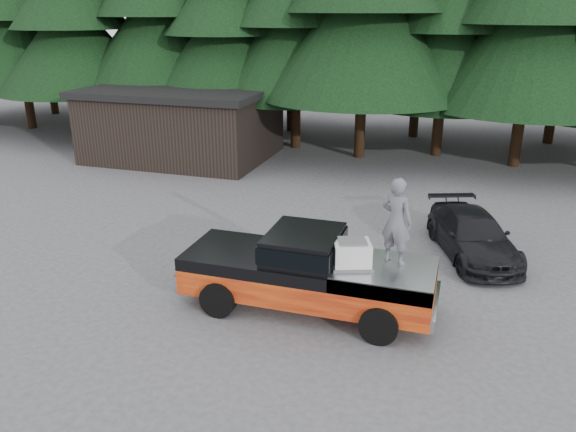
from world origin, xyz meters
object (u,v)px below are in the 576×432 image
(pickup_truck, at_px, (307,282))
(parked_car, at_px, (473,235))
(man_on_bed, at_px, (397,221))
(utility_building, at_px, (183,122))
(air_compressor, at_px, (352,254))

(pickup_truck, height_order, parked_car, pickup_truck)
(man_on_bed, bearing_deg, parked_car, -92.22)
(pickup_truck, height_order, utility_building, utility_building)
(air_compressor, bearing_deg, parked_car, 40.13)
(man_on_bed, distance_m, utility_building, 16.64)
(pickup_truck, xyz_separation_m, parked_car, (3.68, 4.37, -0.04))
(pickup_truck, bearing_deg, man_on_bed, 8.81)
(pickup_truck, relative_size, parked_car, 1.40)
(man_on_bed, xyz_separation_m, parked_car, (1.75, 4.07, -1.70))
(air_compressor, bearing_deg, utility_building, 110.58)
(air_compressor, height_order, utility_building, utility_building)
(pickup_truck, distance_m, utility_building, 15.62)
(pickup_truck, relative_size, air_compressor, 7.48)
(man_on_bed, distance_m, parked_car, 4.74)
(parked_car, bearing_deg, man_on_bed, -133.86)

